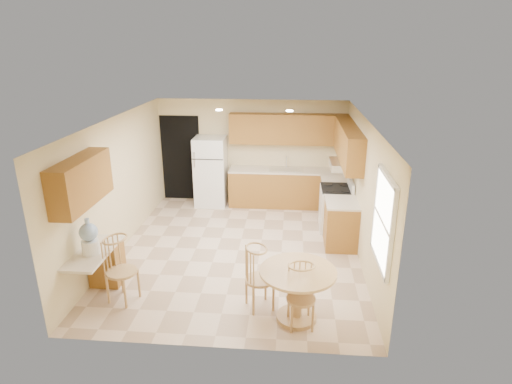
# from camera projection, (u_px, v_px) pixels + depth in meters

# --- Properties ---
(floor) EXTENTS (5.50, 5.50, 0.00)m
(floor) POSITION_uv_depth(u_px,v_px,m) (238.00, 250.00, 8.18)
(floor) COLOR beige
(floor) RESTS_ON ground
(ceiling) EXTENTS (4.50, 5.50, 0.02)m
(ceiling) POSITION_uv_depth(u_px,v_px,m) (236.00, 120.00, 7.34)
(ceiling) COLOR white
(ceiling) RESTS_ON wall_back
(wall_back) EXTENTS (4.50, 0.02, 2.50)m
(wall_back) POSITION_uv_depth(u_px,v_px,m) (252.00, 152.00, 10.34)
(wall_back) COLOR beige
(wall_back) RESTS_ON floor
(wall_front) EXTENTS (4.50, 0.02, 2.50)m
(wall_front) POSITION_uv_depth(u_px,v_px,m) (209.00, 263.00, 5.18)
(wall_front) COLOR beige
(wall_front) RESTS_ON floor
(wall_left) EXTENTS (0.02, 5.50, 2.50)m
(wall_left) POSITION_uv_depth(u_px,v_px,m) (117.00, 185.00, 7.94)
(wall_left) COLOR beige
(wall_left) RESTS_ON floor
(wall_right) EXTENTS (0.02, 5.50, 2.50)m
(wall_right) POSITION_uv_depth(u_px,v_px,m) (363.00, 192.00, 7.58)
(wall_right) COLOR beige
(wall_right) RESTS_ON floor
(doorway) EXTENTS (0.90, 0.02, 2.10)m
(doorway) POSITION_uv_depth(u_px,v_px,m) (181.00, 158.00, 10.54)
(doorway) COLOR black
(doorway) RESTS_ON floor
(base_cab_back) EXTENTS (2.75, 0.60, 0.87)m
(base_cab_back) POSITION_uv_depth(u_px,v_px,m) (287.00, 188.00, 10.27)
(base_cab_back) COLOR #9B6727
(base_cab_back) RESTS_ON floor
(counter_back) EXTENTS (2.75, 0.63, 0.04)m
(counter_back) POSITION_uv_depth(u_px,v_px,m) (287.00, 170.00, 10.11)
(counter_back) COLOR beige
(counter_back) RESTS_ON base_cab_back
(base_cab_right_a) EXTENTS (0.60, 0.59, 0.87)m
(base_cab_right_a) POSITION_uv_depth(u_px,v_px,m) (334.00, 198.00, 9.62)
(base_cab_right_a) COLOR #9B6727
(base_cab_right_a) RESTS_ON floor
(counter_right_a) EXTENTS (0.63, 0.59, 0.04)m
(counter_right_a) POSITION_uv_depth(u_px,v_px,m) (335.00, 179.00, 9.47)
(counter_right_a) COLOR beige
(counter_right_a) RESTS_ON base_cab_right_a
(base_cab_right_b) EXTENTS (0.60, 0.80, 0.87)m
(base_cab_right_b) POSITION_uv_depth(u_px,v_px,m) (341.00, 225.00, 8.26)
(base_cab_right_b) COLOR #9B6727
(base_cab_right_b) RESTS_ON floor
(counter_right_b) EXTENTS (0.63, 0.80, 0.04)m
(counter_right_b) POSITION_uv_depth(u_px,v_px,m) (342.00, 203.00, 8.10)
(counter_right_b) COLOR beige
(counter_right_b) RESTS_ON base_cab_right_b
(upper_cab_back) EXTENTS (2.75, 0.33, 0.70)m
(upper_cab_back) POSITION_uv_depth(u_px,v_px,m) (288.00, 129.00, 9.92)
(upper_cab_back) COLOR #9B6727
(upper_cab_back) RESTS_ON wall_back
(upper_cab_right) EXTENTS (0.33, 2.42, 0.70)m
(upper_cab_right) POSITION_uv_depth(u_px,v_px,m) (348.00, 143.00, 8.53)
(upper_cab_right) COLOR #9B6727
(upper_cab_right) RESTS_ON wall_right
(upper_cab_left) EXTENTS (0.33, 1.40, 0.70)m
(upper_cab_left) POSITION_uv_depth(u_px,v_px,m) (81.00, 182.00, 6.23)
(upper_cab_left) COLOR #9B6727
(upper_cab_left) RESTS_ON wall_left
(sink) EXTENTS (0.78, 0.44, 0.01)m
(sink) POSITION_uv_depth(u_px,v_px,m) (286.00, 169.00, 10.11)
(sink) COLOR silver
(sink) RESTS_ON counter_back
(range_hood) EXTENTS (0.50, 0.76, 0.14)m
(range_hood) POSITION_uv_depth(u_px,v_px,m) (343.00, 165.00, 8.65)
(range_hood) COLOR silver
(range_hood) RESTS_ON upper_cab_right
(desk_pedestal) EXTENTS (0.48, 0.42, 0.72)m
(desk_pedestal) POSITION_uv_depth(u_px,v_px,m) (107.00, 263.00, 6.98)
(desk_pedestal) COLOR #9B6727
(desk_pedestal) RESTS_ON floor
(desk_top) EXTENTS (0.50, 1.20, 0.04)m
(desk_top) POSITION_uv_depth(u_px,v_px,m) (93.00, 253.00, 6.49)
(desk_top) COLOR beige
(desk_top) RESTS_ON desk_pedestal
(window) EXTENTS (0.06, 1.12, 1.30)m
(window) POSITION_uv_depth(u_px,v_px,m) (384.00, 220.00, 5.76)
(window) COLOR white
(window) RESTS_ON wall_right
(can_light_a) EXTENTS (0.14, 0.14, 0.02)m
(can_light_a) POSITION_uv_depth(u_px,v_px,m) (219.00, 110.00, 8.52)
(can_light_a) COLOR white
(can_light_a) RESTS_ON ceiling
(can_light_b) EXTENTS (0.14, 0.14, 0.02)m
(can_light_b) POSITION_uv_depth(u_px,v_px,m) (290.00, 111.00, 8.40)
(can_light_b) COLOR white
(can_light_b) RESTS_ON ceiling
(refrigerator) EXTENTS (0.73, 0.71, 1.66)m
(refrigerator) POSITION_uv_depth(u_px,v_px,m) (211.00, 171.00, 10.23)
(refrigerator) COLOR white
(refrigerator) RESTS_ON floor
(stove) EXTENTS (0.65, 0.76, 1.09)m
(stove) POSITION_uv_depth(u_px,v_px,m) (336.00, 208.00, 8.98)
(stove) COLOR white
(stove) RESTS_ON floor
(dining_table) EXTENTS (1.07, 1.07, 0.79)m
(dining_table) POSITION_uv_depth(u_px,v_px,m) (297.00, 288.00, 6.00)
(dining_table) COLOR tan
(dining_table) RESTS_ON floor
(chair_table_a) EXTENTS (0.44, 0.56, 0.99)m
(chair_table_a) POSITION_uv_depth(u_px,v_px,m) (259.00, 275.00, 6.16)
(chair_table_a) COLOR tan
(chair_table_a) RESTS_ON floor
(chair_table_b) EXTENTS (0.41, 0.42, 0.92)m
(chair_table_b) POSITION_uv_depth(u_px,v_px,m) (301.00, 295.00, 5.75)
(chair_table_b) COLOR tan
(chair_table_b) RESTS_ON floor
(chair_desk) EXTENTS (0.46, 0.59, 1.03)m
(chair_desk) POSITION_uv_depth(u_px,v_px,m) (118.00, 267.00, 6.32)
(chair_desk) COLOR tan
(chair_desk) RESTS_ON floor
(water_crock) EXTENTS (0.27, 0.27, 0.56)m
(water_crock) POSITION_uv_depth(u_px,v_px,m) (89.00, 238.00, 6.34)
(water_crock) COLOR white
(water_crock) RESTS_ON desk_top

